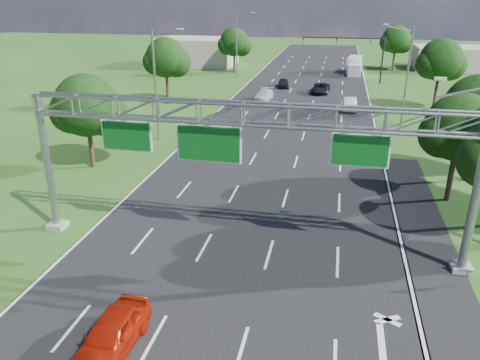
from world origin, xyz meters
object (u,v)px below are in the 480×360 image
(traffic_signal, at_px, (359,48))
(red_coupe, at_px, (111,335))
(sign_gantry, at_px, (244,126))
(box_truck, at_px, (355,66))

(traffic_signal, height_order, red_coupe, traffic_signal)
(traffic_signal, distance_m, red_coupe, 62.91)
(red_coupe, bearing_deg, sign_gantry, 70.41)
(sign_gantry, xyz_separation_m, traffic_signal, (7.15, 53.00, -1.72))
(traffic_signal, bearing_deg, box_truck, 91.38)
(traffic_signal, xyz_separation_m, box_truck, (-0.21, 8.57, -3.83))
(traffic_signal, xyz_separation_m, red_coupe, (-10.60, -61.85, -4.42))
(sign_gantry, xyz_separation_m, box_truck, (6.94, 61.57, -5.56))
(box_truck, bearing_deg, red_coupe, -90.59)
(red_coupe, bearing_deg, traffic_signal, 82.02)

